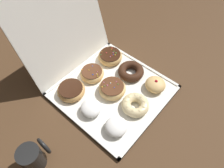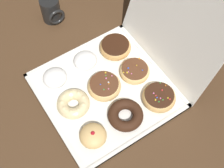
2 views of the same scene
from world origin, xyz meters
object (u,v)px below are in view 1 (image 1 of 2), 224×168
Objects in this scene: powdered_filled_donut_3 at (91,108)px; sprinkle_donut_8 at (110,56)px; powdered_filled_donut_0 at (116,126)px; sprinkle_donut_4 at (112,88)px; jelly_filled_donut_2 at (155,85)px; chocolate_cake_ring_donut_5 at (131,71)px; sprinkle_donut_7 at (91,74)px; cruller_donut_1 at (135,105)px; chocolate_frosted_donut_6 at (71,90)px; coffee_mug at (33,157)px; donut_box at (113,91)px.

powdered_filled_donut_3 is 0.30m from sprinkle_donut_8.
powdered_filled_donut_0 is 0.74× the size of sprinkle_donut_8.
powdered_filled_donut_3 is 0.73× the size of sprinkle_donut_4.
jelly_filled_donut_2 is (0.26, -0.00, 0.00)m from powdered_filled_donut_0.
jelly_filled_donut_2 is 0.74× the size of chocolate_cake_ring_donut_5.
powdered_filled_donut_0 reaches higher than sprinkle_donut_7.
sprinkle_donut_8 is at bearing 44.82° from powdered_filled_donut_0.
cruller_donut_1 is at bearing -118.25° from sprinkle_donut_8.
chocolate_cake_ring_donut_5 is 1.02× the size of sprinkle_donut_8.
sprinkle_donut_4 reaches higher than chocolate_frosted_donut_6.
coffee_mug is (-0.54, -0.13, 0.02)m from sprinkle_donut_8.
chocolate_cake_ring_donut_5 is 0.18m from sprinkle_donut_7.
powdered_filled_donut_0 is 0.28m from sprinkle_donut_7.
chocolate_cake_ring_donut_5 is at bearing -93.04° from sprinkle_donut_8.
sprinkle_donut_4 is at bearing 0.17° from powdered_filled_donut_3.
donut_box is at bearing 44.66° from powdered_filled_donut_0.
powdered_filled_donut_3 is at bearing -153.70° from sprinkle_donut_8.
sprinkle_donut_7 is 0.14m from sprinkle_donut_8.
donut_box is 0.13m from cruller_donut_1.
cruller_donut_1 is at bearing -17.98° from coffee_mug.
powdered_filled_donut_0 is at bearing -178.37° from cruller_donut_1.
powdered_filled_donut_0 is 0.98× the size of jelly_filled_donut_2.
sprinkle_donut_7 is (0.12, 0.25, -0.00)m from powdered_filled_donut_0.
jelly_filled_donut_2 is 0.87× the size of coffee_mug.
powdered_filled_donut_3 is 0.72× the size of chocolate_frosted_donut_6.
coffee_mug is (-0.40, 0.13, 0.02)m from cruller_donut_1.
donut_box is 0.13m from sprinkle_donut_7.
sprinkle_donut_4 reaches higher than cruller_donut_1.
coffee_mug reaches higher than powdered_filled_donut_0.
sprinkle_donut_4 is (-0.00, 0.12, 0.00)m from cruller_donut_1.
powdered_filled_donut_0 is at bearing -90.55° from chocolate_frosted_donut_6.
jelly_filled_donut_2 is 0.75× the size of sprinkle_donut_4.
chocolate_frosted_donut_6 is at bearing 135.12° from donut_box.
sprinkle_donut_8 is 1.15× the size of coffee_mug.
sprinkle_donut_4 is 1.16× the size of coffee_mug.
cruller_donut_1 is 0.18m from powdered_filled_donut_3.
powdered_filled_donut_0 reaches higher than cruller_donut_1.
powdered_filled_donut_3 is 0.79× the size of sprinkle_donut_7.
sprinkle_donut_4 reaches higher than donut_box.
jelly_filled_donut_2 is 0.29m from sprinkle_donut_7.
donut_box is 0.18m from powdered_filled_donut_0.
jelly_filled_donut_2 reaches higher than sprinkle_donut_7.
chocolate_frosted_donut_6 is at bearing 135.31° from jelly_filled_donut_2.
powdered_filled_donut_3 is at bearing 179.72° from donut_box.
sprinkle_donut_8 is at bearing 26.30° from powdered_filled_donut_3.
donut_box is at bearing -10.63° from sprinkle_donut_4.
jelly_filled_donut_2 is 0.55m from coffee_mug.
powdered_filled_donut_0 is 0.79× the size of sprinkle_donut_7.
sprinkle_donut_4 reaches higher than powdered_filled_donut_0.
sprinkle_donut_8 is (0.00, 0.26, -0.00)m from jelly_filled_donut_2.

